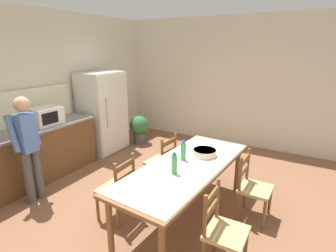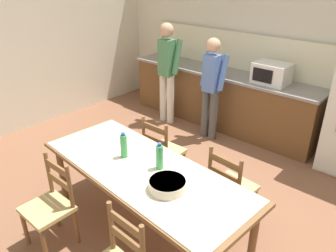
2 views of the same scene
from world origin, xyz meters
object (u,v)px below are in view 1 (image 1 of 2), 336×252
microwave (45,116)px  chair_side_near_right (253,187)px  bottle_near_centre (174,164)px  refrigerator (103,112)px  bottle_off_centre (183,151)px  chair_side_far_right (162,162)px  person_at_counter (28,144)px  chair_side_near_left (223,231)px  dining_table (186,170)px  chair_side_far_left (118,189)px  serving_bowl (205,152)px  potted_plant (139,128)px

microwave → chair_side_near_right: 3.55m
bottle_near_centre → chair_side_near_right: bearing=-46.6°
refrigerator → bottle_off_centre: size_ratio=6.41×
chair_side_far_right → person_at_counter: person_at_counter is taller
microwave → bottle_off_centre: 2.59m
chair_side_near_left → bottle_near_centre: bearing=68.2°
bottle_near_centre → person_at_counter: (-0.45, 2.15, -0.01)m
dining_table → chair_side_far_left: bearing=120.9°
serving_bowl → person_at_counter: person_at_counter is taller
dining_table → bottle_near_centre: (-0.28, 0.02, 0.20)m
chair_side_far_right → potted_plant: chair_side_far_right is taller
chair_side_far_right → chair_side_far_left: (-1.02, 0.07, 0.00)m
serving_bowl → chair_side_near_left: chair_side_near_left is taller
dining_table → person_at_counter: 2.29m
bottle_near_centre → bottle_off_centre: (0.41, 0.08, 0.00)m
refrigerator → person_at_counter: refrigerator is taller
microwave → person_at_counter: bearing=-143.2°
dining_table → bottle_near_centre: 0.35m
bottle_near_centre → potted_plant: bottle_near_centre is taller
refrigerator → chair_side_far_left: bearing=-133.4°
serving_bowl → potted_plant: serving_bowl is taller
microwave → chair_side_near_right: microwave is taller
chair_side_near_left → person_at_counter: size_ratio=0.57×
refrigerator → bottle_off_centre: bearing=-115.3°
refrigerator → chair_side_near_left: size_ratio=1.90×
bottle_off_centre → potted_plant: size_ratio=0.40×
dining_table → chair_side_near_left: bearing=-129.0°
chair_side_far_left → refrigerator: bearing=-134.4°
chair_side_far_right → potted_plant: size_ratio=1.36×
dining_table → chair_side_far_right: 0.93m
chair_side_near_left → chair_side_near_right: (1.03, -0.07, 0.00)m
bottle_near_centre → chair_side_far_left: 0.90m
bottle_off_centre → bottle_near_centre: bearing=-168.4°
chair_side_far_right → chair_side_far_left: size_ratio=1.00×
bottle_off_centre → potted_plant: bottle_off_centre is taller
bottle_near_centre → chair_side_near_right: (0.75, -0.79, -0.46)m
bottle_off_centre → chair_side_near_right: (0.34, -0.87, -0.46)m
microwave → bottle_off_centre: (0.16, -2.58, -0.18)m
refrigerator → chair_side_far_right: 2.16m
microwave → chair_side_near_left: 3.48m
chair_side_near_left → chair_side_far_left: bearing=85.5°
bottle_near_centre → chair_side_far_right: bearing=38.7°
bottle_near_centre → chair_side_near_left: 0.90m
serving_bowl → potted_plant: 2.90m
bottle_near_centre → chair_side_far_right: size_ratio=0.30×
bottle_off_centre → chair_side_near_left: bearing=-130.6°
dining_table → bottle_off_centre: bearing=40.2°
microwave → person_at_counter: size_ratio=0.31×
refrigerator → dining_table: refrigerator is taller
microwave → chair_side_far_left: bearing=-102.4°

